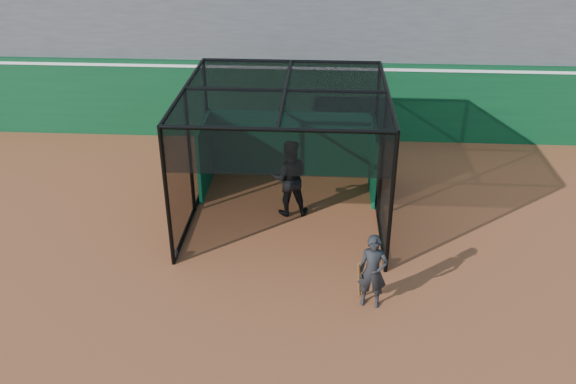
{
  "coord_description": "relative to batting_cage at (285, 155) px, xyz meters",
  "views": [
    {
      "loc": [
        1.87,
        -9.89,
        7.76
      ],
      "look_at": [
        1.14,
        2.0,
        1.4
      ],
      "focal_mm": 38.0,
      "sensor_mm": 36.0,
      "label": 1
    }
  ],
  "objects": [
    {
      "name": "on_deck_player",
      "position": [
        1.93,
        -3.53,
        -0.84
      ],
      "size": [
        0.64,
        0.47,
        1.58
      ],
      "color": "black",
      "rests_on": "ground"
    },
    {
      "name": "ground",
      "position": [
        -0.99,
        -3.47,
        -1.63
      ],
      "size": [
        120.0,
        120.0,
        0.0
      ],
      "primitive_type": "plane",
      "color": "brown",
      "rests_on": "ground"
    },
    {
      "name": "outfield_wall",
      "position": [
        -0.99,
        5.03,
        -0.34
      ],
      "size": [
        50.0,
        0.5,
        2.5
      ],
      "color": "#0B3D1E",
      "rests_on": "ground"
    },
    {
      "name": "batting_cage",
      "position": [
        0.0,
        0.0,
        0.0
      ],
      "size": [
        4.75,
        4.81,
        3.26
      ],
      "color": "black",
      "rests_on": "ground"
    },
    {
      "name": "batter",
      "position": [
        0.09,
        0.05,
        -0.64
      ],
      "size": [
        1.05,
        0.86,
        1.98
      ],
      "primitive_type": "imported",
      "rotation": [
        0.0,
        0.0,
        3.27
      ],
      "color": "black",
      "rests_on": "ground"
    }
  ]
}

